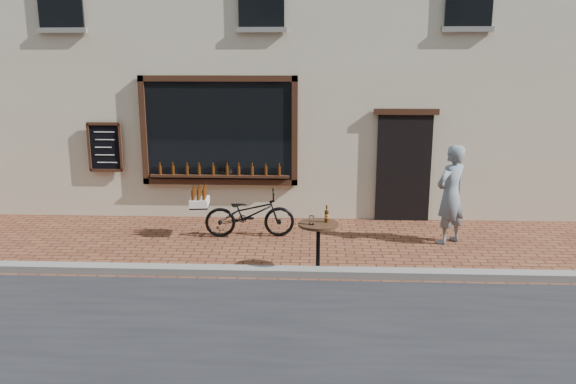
{
  "coord_description": "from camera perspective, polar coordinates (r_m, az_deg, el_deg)",
  "views": [
    {
      "loc": [
        0.06,
        -7.97,
        3.23
      ],
      "look_at": [
        -0.37,
        1.2,
        1.1
      ],
      "focal_mm": 35.0,
      "sensor_mm": 36.0,
      "label": 1
    }
  ],
  "objects": [
    {
      "name": "kerb",
      "position": [
        8.77,
        2.14,
        -8.15
      ],
      "size": [
        90.0,
        0.25,
        0.12
      ],
      "primitive_type": "cube",
      "color": "slate",
      "rests_on": "ground"
    },
    {
      "name": "bistro_table",
      "position": [
        8.74,
        3.1,
        -4.63
      ],
      "size": [
        0.63,
        0.63,
        1.08
      ],
      "color": "black",
      "rests_on": "ground"
    },
    {
      "name": "pedestrian",
      "position": [
        10.5,
        16.2,
        -0.26
      ],
      "size": [
        0.79,
        0.75,
        1.81
      ],
      "primitive_type": "imported",
      "rotation": [
        0.0,
        0.0,
        3.81
      ],
      "color": "slate",
      "rests_on": "ground"
    },
    {
      "name": "cargo_bicycle",
      "position": [
        10.59,
        -4.1,
        -2.18
      ],
      "size": [
        1.98,
        0.75,
        0.95
      ],
      "rotation": [
        0.0,
        0.0,
        1.67
      ],
      "color": "black",
      "rests_on": "ground"
    },
    {
      "name": "ground",
      "position": [
        8.61,
        2.12,
        -9.0
      ],
      "size": [
        90.0,
        90.0,
        0.0
      ],
      "primitive_type": "plane",
      "color": "brown",
      "rests_on": "ground"
    }
  ]
}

